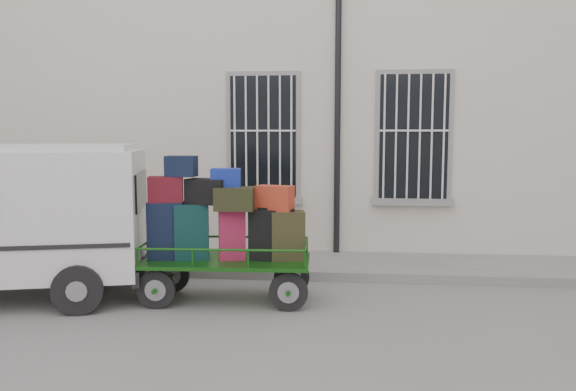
% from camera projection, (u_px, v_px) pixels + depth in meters
% --- Properties ---
extents(ground, '(80.00, 80.00, 0.00)m').
position_uv_depth(ground, '(261.00, 306.00, 7.49)').
color(ground, slate).
rests_on(ground, ground).
extents(building, '(24.00, 5.15, 6.00)m').
position_uv_depth(building, '(297.00, 103.00, 12.61)').
color(building, beige).
rests_on(building, ground).
extents(sidewalk, '(24.00, 1.70, 0.15)m').
position_uv_depth(sidewalk, '(280.00, 264.00, 9.66)').
color(sidewalk, slate).
rests_on(sidewalk, ground).
extents(luggage_cart, '(2.68, 1.12, 2.00)m').
position_uv_depth(luggage_cart, '(222.00, 230.00, 7.63)').
color(luggage_cart, black).
rests_on(luggage_cart, ground).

